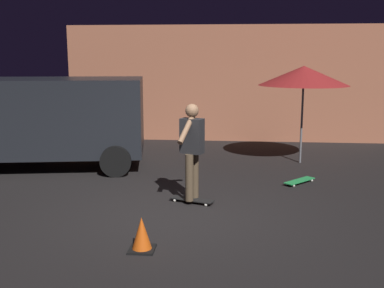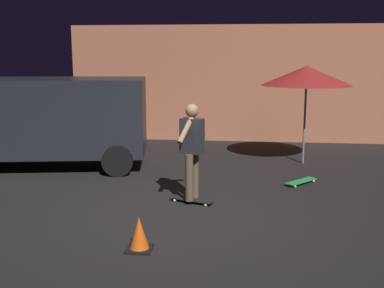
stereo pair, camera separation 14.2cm
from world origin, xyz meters
The scene contains 8 objects.
ground_plane centered at (0.00, 0.00, 0.00)m, with size 28.00×28.00×0.00m, color black.
low_building centered at (0.72, 8.80, 1.71)m, with size 9.61×4.18×3.41m.
parked_van centered at (-3.46, 3.00, 1.16)m, with size 4.85×2.87×2.03m.
patio_umbrella centered at (2.52, 3.98, 2.07)m, with size 2.10×2.10×2.30m.
skateboard_ridden centered at (0.22, 0.66, 0.06)m, with size 0.80×0.45×0.07m.
skateboard_spare centered at (2.26, 2.10, 0.06)m, with size 0.68×0.70×0.07m.
skater centered at (0.22, 0.66, 1.04)m, with size 0.43×0.95×1.67m.
traffic_cone centered at (-0.25, -1.42, 0.21)m, with size 0.34×0.34×0.46m.
Camera 1 is at (0.95, -7.18, 2.56)m, focal length 43.84 mm.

